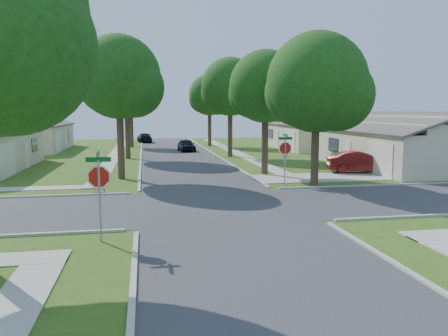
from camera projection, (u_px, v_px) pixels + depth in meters
ground at (218, 206)px, 19.80m from camera, size 100.00×100.00×0.00m
road_ns at (218, 206)px, 19.80m from camera, size 7.00×100.00×0.02m
sidewalk_ne at (234, 151)px, 46.24m from camera, size 1.20×40.00×0.04m
sidewalk_nw at (116, 153)px, 44.07m from camera, size 1.20×40.00×0.04m
driveway at (320, 177)px, 28.13m from camera, size 8.80×3.60×0.05m
stop_sign_sw at (99, 181)px, 14.11m from camera, size 1.05×0.80×2.98m
stop_sign_ne at (285, 150)px, 24.96m from camera, size 1.05×0.80×2.98m
tree_e_near at (266, 90)px, 28.70m from camera, size 4.97×4.80×8.28m
tree_e_mid at (231, 89)px, 40.32m from camera, size 5.59×5.40×9.21m
tree_e_far at (210, 97)px, 53.04m from camera, size 5.17×5.00×8.72m
tree_w_near at (120, 81)px, 26.96m from camera, size 5.38×5.20×8.97m
tree_w_mid at (127, 86)px, 38.62m from camera, size 5.80×5.60×9.56m
tree_w_far at (131, 100)px, 51.42m from camera, size 4.76×4.60×8.04m
tree_ne_corner at (318, 87)px, 24.31m from camera, size 5.80×5.60×8.66m
house_ne_near at (401, 147)px, 33.18m from camera, size 8.42×13.60×4.23m
house_ne_far at (312, 135)px, 50.74m from camera, size 8.42×13.60×4.23m
house_nw_far at (26, 136)px, 47.95m from camera, size 8.42×13.60×4.23m
car_driveway at (361, 162)px, 30.24m from camera, size 4.80×2.58×1.50m
car_curb_east at (186, 145)px, 46.73m from camera, size 1.89×3.90×1.28m
car_curb_west at (144, 138)px, 59.98m from camera, size 2.18×4.51×1.26m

